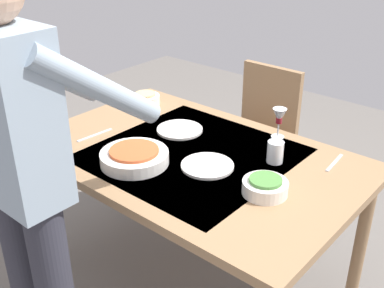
{
  "coord_description": "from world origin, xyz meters",
  "views": [
    {
      "loc": [
        -1.24,
        1.46,
        1.79
      ],
      "look_at": [
        0.0,
        0.0,
        0.83
      ],
      "focal_mm": 44.6,
      "sensor_mm": 36.0,
      "label": 1
    }
  ],
  "objects_px": {
    "side_bowl_salad": "(265,186)",
    "person_server": "(25,173)",
    "dining_table": "(192,168)",
    "dinner_plate_near": "(207,166)",
    "dinner_plate_far": "(180,130)",
    "water_cup_near_right": "(48,136)",
    "water_cup_near_left": "(275,152)",
    "serving_bowl_pasta": "(134,157)",
    "wine_bottle": "(43,114)",
    "chair_near": "(260,130)",
    "wine_glass_left": "(279,118)",
    "side_bowl_bread": "(145,99)"
  },
  "relations": [
    {
      "from": "wine_bottle",
      "to": "wine_glass_left",
      "type": "distance_m",
      "value": 1.13
    },
    {
      "from": "serving_bowl_pasta",
      "to": "side_bowl_salad",
      "type": "relative_size",
      "value": 1.67
    },
    {
      "from": "wine_glass_left",
      "to": "dinner_plate_far",
      "type": "bearing_deg",
      "value": 31.28
    },
    {
      "from": "chair_near",
      "to": "side_bowl_bread",
      "type": "relative_size",
      "value": 5.69
    },
    {
      "from": "wine_glass_left",
      "to": "wine_bottle",
      "type": "bearing_deg",
      "value": 39.11
    },
    {
      "from": "side_bowl_salad",
      "to": "person_server",
      "type": "bearing_deg",
      "value": 50.87
    },
    {
      "from": "chair_near",
      "to": "dinner_plate_far",
      "type": "bearing_deg",
      "value": 87.77
    },
    {
      "from": "dining_table",
      "to": "side_bowl_bread",
      "type": "relative_size",
      "value": 9.47
    },
    {
      "from": "dining_table",
      "to": "dinner_plate_near",
      "type": "bearing_deg",
      "value": 159.29
    },
    {
      "from": "serving_bowl_pasta",
      "to": "dinner_plate_near",
      "type": "height_order",
      "value": "serving_bowl_pasta"
    },
    {
      "from": "wine_bottle",
      "to": "water_cup_near_left",
      "type": "distance_m",
      "value": 1.12
    },
    {
      "from": "chair_near",
      "to": "side_bowl_salad",
      "type": "height_order",
      "value": "chair_near"
    },
    {
      "from": "side_bowl_bread",
      "to": "dinner_plate_near",
      "type": "height_order",
      "value": "side_bowl_bread"
    },
    {
      "from": "dinner_plate_near",
      "to": "dinner_plate_far",
      "type": "height_order",
      "value": "same"
    },
    {
      "from": "wine_bottle",
      "to": "water_cup_near_right",
      "type": "distance_m",
      "value": 0.15
    },
    {
      "from": "wine_glass_left",
      "to": "water_cup_near_left",
      "type": "height_order",
      "value": "wine_glass_left"
    },
    {
      "from": "dining_table",
      "to": "side_bowl_salad",
      "type": "distance_m",
      "value": 0.45
    },
    {
      "from": "water_cup_near_left",
      "to": "side_bowl_bread",
      "type": "height_order",
      "value": "water_cup_near_left"
    },
    {
      "from": "person_server",
      "to": "serving_bowl_pasta",
      "type": "relative_size",
      "value": 5.63
    },
    {
      "from": "water_cup_near_left",
      "to": "serving_bowl_pasta",
      "type": "xyz_separation_m",
      "value": [
        0.46,
        0.41,
        -0.02
      ]
    },
    {
      "from": "dinner_plate_near",
      "to": "dinner_plate_far",
      "type": "xyz_separation_m",
      "value": [
        0.34,
        -0.2,
        0.0
      ]
    },
    {
      "from": "dining_table",
      "to": "person_server",
      "type": "distance_m",
      "value": 0.8
    },
    {
      "from": "wine_glass_left",
      "to": "dinner_plate_near",
      "type": "distance_m",
      "value": 0.47
    },
    {
      "from": "dining_table",
      "to": "water_cup_near_left",
      "type": "xyz_separation_m",
      "value": [
        -0.33,
        -0.18,
        0.13
      ]
    },
    {
      "from": "serving_bowl_pasta",
      "to": "wine_bottle",
      "type": "bearing_deg",
      "value": 8.93
    },
    {
      "from": "side_bowl_bread",
      "to": "dinner_plate_near",
      "type": "bearing_deg",
      "value": 155.03
    },
    {
      "from": "water_cup_near_right",
      "to": "wine_glass_left",
      "type": "bearing_deg",
      "value": -134.38
    },
    {
      "from": "water_cup_near_right",
      "to": "dinner_plate_near",
      "type": "distance_m",
      "value": 0.76
    },
    {
      "from": "water_cup_near_left",
      "to": "side_bowl_salad",
      "type": "height_order",
      "value": "water_cup_near_left"
    },
    {
      "from": "water_cup_near_right",
      "to": "dinner_plate_far",
      "type": "xyz_separation_m",
      "value": [
        -0.35,
        -0.53,
        -0.05
      ]
    },
    {
      "from": "dinner_plate_far",
      "to": "water_cup_near_right",
      "type": "bearing_deg",
      "value": 56.58
    },
    {
      "from": "serving_bowl_pasta",
      "to": "side_bowl_bread",
      "type": "xyz_separation_m",
      "value": [
        0.46,
        -0.52,
        0.0
      ]
    },
    {
      "from": "wine_glass_left",
      "to": "dinner_plate_near",
      "type": "relative_size",
      "value": 0.66
    },
    {
      "from": "side_bowl_salad",
      "to": "side_bowl_bread",
      "type": "height_order",
      "value": "same"
    },
    {
      "from": "water_cup_near_left",
      "to": "water_cup_near_right",
      "type": "relative_size",
      "value": 0.91
    },
    {
      "from": "person_server",
      "to": "wine_bottle",
      "type": "xyz_separation_m",
      "value": [
        0.55,
        -0.43,
        -0.08
      ]
    },
    {
      "from": "water_cup_near_left",
      "to": "dinner_plate_far",
      "type": "relative_size",
      "value": 0.43
    },
    {
      "from": "water_cup_near_right",
      "to": "side_bowl_bread",
      "type": "distance_m",
      "value": 0.67
    },
    {
      "from": "water_cup_near_right",
      "to": "dinner_plate_far",
      "type": "relative_size",
      "value": 0.47
    },
    {
      "from": "side_bowl_salad",
      "to": "dinner_plate_far",
      "type": "bearing_deg",
      "value": -18.68
    },
    {
      "from": "side_bowl_bread",
      "to": "water_cup_near_left",
      "type": "bearing_deg",
      "value": 173.35
    },
    {
      "from": "dinner_plate_far",
      "to": "side_bowl_bread",
      "type": "bearing_deg",
      "value": -19.79
    },
    {
      "from": "side_bowl_salad",
      "to": "dinner_plate_near",
      "type": "height_order",
      "value": "side_bowl_salad"
    },
    {
      "from": "serving_bowl_pasta",
      "to": "side_bowl_bread",
      "type": "distance_m",
      "value": 0.69
    },
    {
      "from": "wine_glass_left",
      "to": "side_bowl_bread",
      "type": "height_order",
      "value": "wine_glass_left"
    },
    {
      "from": "water_cup_near_left",
      "to": "serving_bowl_pasta",
      "type": "height_order",
      "value": "water_cup_near_left"
    },
    {
      "from": "serving_bowl_pasta",
      "to": "side_bowl_bread",
      "type": "height_order",
      "value": "same"
    },
    {
      "from": "water_cup_near_right",
      "to": "side_bowl_salad",
      "type": "bearing_deg",
      "value": -162.57
    },
    {
      "from": "side_bowl_bread",
      "to": "wine_glass_left",
      "type": "bearing_deg",
      "value": -171.8
    },
    {
      "from": "chair_near",
      "to": "wine_glass_left",
      "type": "bearing_deg",
      "value": 129.45
    }
  ]
}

